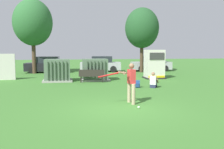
# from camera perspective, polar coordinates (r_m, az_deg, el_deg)

# --- Properties ---
(ground_plane) EXTENTS (96.00, 96.00, 0.00)m
(ground_plane) POSITION_cam_1_polar(r_m,az_deg,el_deg) (9.72, 2.09, -8.00)
(ground_plane) COLOR #3D752D
(transformer_west) EXTENTS (2.10, 1.70, 1.62)m
(transformer_west) POSITION_cam_1_polar(r_m,az_deg,el_deg) (18.27, -12.59, 0.90)
(transformer_west) COLOR #9E9B93
(transformer_west) RESTS_ON ground
(transformer_mid_west) EXTENTS (2.10, 1.70, 1.62)m
(transformer_mid_west) POSITION_cam_1_polar(r_m,az_deg,el_deg) (18.41, -4.00, 1.06)
(transformer_mid_west) COLOR #9E9B93
(transformer_mid_west) RESTS_ON ground
(generator_enclosure) EXTENTS (1.60, 1.40, 2.30)m
(generator_enclosure) POSITION_cam_1_polar(r_m,az_deg,el_deg) (19.93, 9.82, 2.36)
(generator_enclosure) COLOR #262626
(generator_enclosure) RESTS_ON ground
(park_bench) EXTENTS (1.84, 0.66, 0.92)m
(park_bench) POSITION_cam_1_polar(r_m,az_deg,el_deg) (17.31, -4.77, -0.09)
(park_bench) COLOR #2D2823
(park_bench) RESTS_ON ground
(batter) EXTENTS (1.62, 0.73, 1.74)m
(batter) POSITION_cam_1_polar(r_m,az_deg,el_deg) (10.50, 4.26, -1.55)
(batter) COLOR tan
(batter) RESTS_ON ground
(sports_ball) EXTENTS (0.09, 0.09, 0.09)m
(sports_ball) POSITION_cam_1_polar(r_m,az_deg,el_deg) (9.83, 6.25, -7.61)
(sports_ball) COLOR white
(sports_ball) RESTS_ON ground
(seated_spectator) EXTENTS (0.68, 0.78, 0.96)m
(seated_spectator) POSITION_cam_1_polar(r_m,az_deg,el_deg) (15.15, 9.64, -1.62)
(seated_spectator) COLOR #282D4C
(seated_spectator) RESTS_ON ground
(backpack) EXTENTS (0.36, 0.32, 0.44)m
(backpack) POSITION_cam_1_polar(r_m,az_deg,el_deg) (15.04, 5.91, -2.24)
(backpack) COLOR #264C8C
(backpack) RESTS_ON ground
(tree_left) EXTENTS (3.71, 3.71, 7.09)m
(tree_left) POSITION_cam_1_polar(r_m,az_deg,el_deg) (24.91, -18.00, 11.43)
(tree_left) COLOR #4C3828
(tree_left) RESTS_ON ground
(tree_center_left) EXTENTS (3.40, 3.40, 6.50)m
(tree_center_left) POSITION_cam_1_polar(r_m,az_deg,el_deg) (25.18, 7.00, 10.68)
(tree_center_left) COLOR #4C3828
(tree_center_left) RESTS_ON ground
(parked_car_leftmost) EXTENTS (4.29, 2.10, 1.62)m
(parked_car_leftmost) POSITION_cam_1_polar(r_m,az_deg,el_deg) (25.50, -14.87, 2.14)
(parked_car_leftmost) COLOR black
(parked_car_leftmost) RESTS_ON ground
(parked_car_left_of_center) EXTENTS (4.38, 2.32, 1.62)m
(parked_car_left_of_center) POSITION_cam_1_polar(r_m,az_deg,el_deg) (25.83, -2.60, 2.38)
(parked_car_left_of_center) COLOR #B2B2B7
(parked_car_left_of_center) RESTS_ON ground
(parked_car_right_of_center) EXTENTS (4.25, 2.02, 1.62)m
(parked_car_right_of_center) POSITION_cam_1_polar(r_m,az_deg,el_deg) (26.88, 9.17, 2.44)
(parked_car_right_of_center) COLOR #B2B2B7
(parked_car_right_of_center) RESTS_ON ground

